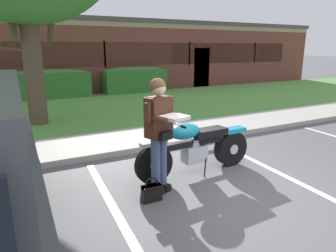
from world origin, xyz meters
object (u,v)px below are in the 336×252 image
object	(u,v)px
rider_person	(160,127)
hedge_center_right	(135,79)
hedge_center_left	(50,84)
motorcycle	(199,146)
brick_building	(81,54)
handbag	(152,191)

from	to	relation	value
rider_person	hedge_center_right	world-z (taller)	rider_person
rider_person	hedge_center_left	xyz separation A→B (m)	(-0.31, 9.76, -0.36)
rider_person	motorcycle	bearing A→B (deg)	20.24
hedge_center_left	brick_building	size ratio (longest dim) A/B	0.12
handbag	brick_building	distance (m)	15.73
rider_person	handbag	bearing A→B (deg)	-137.78
rider_person	hedge_center_right	xyz separation A→B (m)	(3.49, 9.76, -0.36)
hedge_center_right	brick_building	bearing A→B (deg)	102.60
hedge_center_right	motorcycle	bearing A→B (deg)	-105.24
hedge_center_left	brick_building	world-z (taller)	brick_building
motorcycle	rider_person	bearing A→B (deg)	-159.76
motorcycle	hedge_center_right	xyz separation A→B (m)	(2.57, 9.42, 0.17)
handbag	motorcycle	bearing A→B (deg)	25.69
motorcycle	hedge_center_left	world-z (taller)	hedge_center_left
rider_person	brick_building	size ratio (longest dim) A/B	0.06
handbag	hedge_center_left	bearing A→B (deg)	90.41
handbag	hedge_center_left	xyz separation A→B (m)	(-0.07, 9.98, 0.51)
rider_person	hedge_center_right	bearing A→B (deg)	70.33
hedge_center_right	brick_building	xyz separation A→B (m)	(-1.22, 5.47, 1.10)
hedge_center_right	brick_building	size ratio (longest dim) A/B	0.11
handbag	brick_building	world-z (taller)	brick_building
rider_person	hedge_center_left	bearing A→B (deg)	91.84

